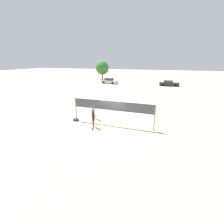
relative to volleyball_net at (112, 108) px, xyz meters
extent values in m
plane|color=#C6B28C|center=(0.00, 0.00, -1.78)|extent=(200.00, 200.00, 0.00)
cylinder|color=gray|center=(-4.11, 0.00, -0.55)|extent=(0.12, 0.12, 2.46)
cylinder|color=gray|center=(4.11, 0.00, -0.55)|extent=(0.12, 0.12, 2.46)
cube|color=#47474C|center=(0.00, 0.00, 0.21)|extent=(8.11, 0.02, 0.92)
cube|color=#1E4CB2|center=(0.00, 0.00, 0.65)|extent=(8.11, 0.03, 0.06)
cube|color=#1E4CB2|center=(0.00, 0.00, -0.22)|extent=(8.11, 0.03, 0.06)
cylinder|color=#8C664C|center=(-1.55, -1.22, -1.53)|extent=(0.11, 0.11, 0.51)
cylinder|color=black|center=(-1.55, -1.22, -1.06)|extent=(0.12, 0.12, 0.42)
cylinder|color=#8C664C|center=(-1.55, -1.02, -1.53)|extent=(0.11, 0.11, 0.51)
cylinder|color=black|center=(-1.55, -1.02, -1.06)|extent=(0.12, 0.12, 0.42)
cylinder|color=#26262D|center=(-1.55, -1.12, -0.52)|extent=(0.28, 0.28, 0.66)
sphere|color=#8C664C|center=(-1.55, -1.12, -0.06)|extent=(0.26, 0.26, 0.26)
cylinder|color=#8C664C|center=(-1.55, -1.36, 0.14)|extent=(0.08, 0.23, 0.74)
cylinder|color=#8C664C|center=(-1.55, -0.87, 0.14)|extent=(0.08, 0.23, 0.74)
cylinder|color=beige|center=(-2.38, 1.02, -1.53)|extent=(0.11, 0.11, 0.51)
cylinder|color=white|center=(-2.38, 1.02, -1.07)|extent=(0.12, 0.12, 0.41)
cylinder|color=beige|center=(-2.38, 0.82, -1.53)|extent=(0.11, 0.11, 0.51)
cylinder|color=white|center=(-2.38, 0.82, -1.07)|extent=(0.12, 0.12, 0.41)
cylinder|color=white|center=(-2.38, 0.92, -0.54)|extent=(0.28, 0.28, 0.65)
sphere|color=beige|center=(-2.38, 0.92, -0.09)|extent=(0.25, 0.25, 0.25)
cylinder|color=beige|center=(-2.38, 1.17, 0.11)|extent=(0.08, 0.23, 0.73)
cylinder|color=beige|center=(-2.38, 0.68, 0.11)|extent=(0.08, 0.23, 0.73)
sphere|color=blue|center=(-1.37, -1.72, -1.68)|extent=(0.21, 0.21, 0.21)
cube|color=navy|center=(-4.04, -0.29, -1.67)|extent=(0.48, 0.36, 0.24)
cube|color=#B7B7BC|center=(-10.00, 27.37, -1.25)|extent=(5.00, 2.69, 0.81)
cube|color=#2D333D|center=(-10.24, 27.41, -0.56)|extent=(2.41, 2.05, 0.57)
cylinder|color=black|center=(-8.39, 27.94, -1.46)|extent=(0.67, 0.34, 0.64)
cylinder|color=black|center=(-8.72, 26.24, -1.46)|extent=(0.67, 0.34, 0.64)
cylinder|color=black|center=(-11.28, 28.50, -1.46)|extent=(0.67, 0.34, 0.64)
cylinder|color=black|center=(-11.61, 26.79, -1.46)|extent=(0.67, 0.34, 0.64)
cube|color=#232328|center=(5.96, 28.21, -1.30)|extent=(4.84, 2.04, 0.72)
cube|color=#2D333D|center=(5.72, 28.20, -0.67)|extent=(2.22, 1.78, 0.54)
cylinder|color=black|center=(7.40, 29.15, -1.46)|extent=(0.65, 0.25, 0.64)
cylinder|color=black|center=(7.47, 27.40, -1.46)|extent=(0.65, 0.25, 0.64)
cylinder|color=black|center=(4.45, 29.03, -1.46)|extent=(0.65, 0.25, 0.64)
cylinder|color=black|center=(4.52, 27.28, -1.46)|extent=(0.65, 0.25, 0.64)
cylinder|color=brown|center=(-15.86, 36.26, -0.49)|extent=(0.41, 0.41, 2.60)
sphere|color=#2D662D|center=(-15.86, 36.26, 2.03)|extent=(4.45, 4.45, 4.45)
camera|label=1|loc=(4.52, -13.31, 4.39)|focal=24.00mm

